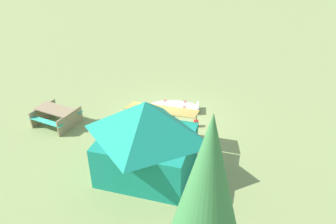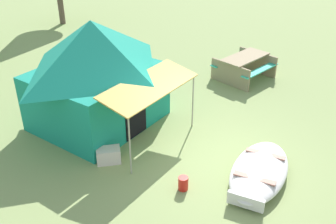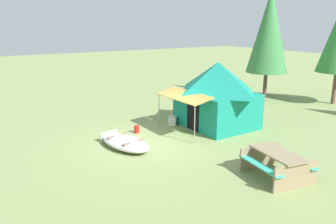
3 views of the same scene
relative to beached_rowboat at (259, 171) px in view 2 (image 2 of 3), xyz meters
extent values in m
plane|color=#809156|center=(0.09, 1.11, -0.19)|extent=(80.00, 80.00, 0.00)
ellipsoid|color=silver|center=(0.01, 0.00, -0.01)|extent=(2.52, 1.55, 0.37)
ellipsoid|color=#4A4747|center=(0.01, 0.00, 0.02)|extent=(2.31, 1.38, 0.13)
cube|color=#936050|center=(0.47, 0.09, 0.14)|extent=(0.30, 0.87, 0.04)
cube|color=#936050|center=(-0.45, -0.08, 0.14)|extent=(0.30, 0.87, 0.04)
cube|color=silver|center=(-1.05, -0.20, 0.01)|extent=(0.21, 0.73, 0.28)
cube|color=#168570|center=(-0.28, 4.50, 0.56)|extent=(3.00, 2.59, 1.50)
pyramid|color=#168570|center=(-0.28, 4.50, 1.94)|extent=(3.24, 2.79, 1.27)
cube|color=black|center=(-0.26, 3.21, 0.44)|extent=(0.76, 0.04, 1.20)
cube|color=#B99342|center=(-0.26, 2.74, 1.36)|extent=(2.68, 0.98, 0.22)
cylinder|color=gray|center=(0.99, 2.35, 0.52)|extent=(0.04, 0.04, 1.42)
cylinder|color=gray|center=(-1.50, 2.32, 0.52)|extent=(0.04, 0.04, 1.42)
cube|color=#8F7A5A|center=(4.56, 2.65, 0.55)|extent=(1.81, 1.06, 0.04)
cube|color=#39BDA0|center=(4.66, 3.26, 0.28)|extent=(1.72, 0.54, 0.04)
cube|color=#39BDA0|center=(4.46, 2.05, 0.28)|extent=(1.72, 0.54, 0.04)
cube|color=#8F7A5A|center=(5.30, 2.53, 0.17)|extent=(0.30, 1.48, 0.72)
cube|color=#8F7A5A|center=(3.82, 2.78, 0.17)|extent=(0.30, 1.48, 0.72)
cube|color=beige|center=(-1.47, 3.02, -0.01)|extent=(0.62, 0.61, 0.36)
cylinder|color=red|center=(-1.26, 1.11, -0.04)|extent=(0.21, 0.21, 0.30)
cylinder|color=brown|center=(5.21, 12.37, 0.76)|extent=(0.26, 0.26, 1.89)
camera|label=1|loc=(-3.41, 12.50, 7.08)|focal=33.73mm
camera|label=2|loc=(-6.55, -2.37, 5.19)|focal=41.89mm
camera|label=3|loc=(10.45, -4.84, 4.15)|focal=36.03mm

